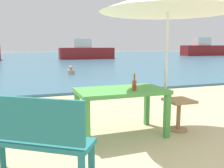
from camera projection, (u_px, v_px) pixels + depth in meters
name	position (u px, v px, depth m)	size (l,w,h in m)	color
sea_water	(45.00, 57.00, 30.72)	(120.00, 50.00, 0.08)	#386B84
picnic_table_green	(121.00, 96.00, 3.83)	(1.40, 0.80, 0.76)	#4C9E47
beer_bottle_amber	(134.00, 84.00, 3.67)	(0.07, 0.07, 0.26)	brown
patio_umbrella	(168.00, 0.00, 3.65)	(2.10, 2.10, 2.30)	silver
side_table_wood	(179.00, 110.00, 4.10)	(0.44, 0.44, 0.54)	#9E7A51
bench_teal_center	(33.00, 135.00, 2.45)	(1.20, 0.96, 0.95)	#237275
swimmer_person	(71.00, 71.00, 11.74)	(0.34, 0.34, 0.41)	tan
boat_sailboat	(86.00, 52.00, 25.43)	(5.69, 1.55, 2.07)	maroon
boat_fishing_trawler	(204.00, 49.00, 34.49)	(6.96, 1.90, 2.53)	maroon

